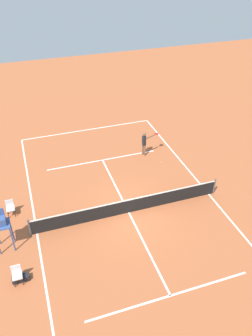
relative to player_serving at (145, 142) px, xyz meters
The scene contains 9 objects.
ground_plane 6.28m from the player_serving, 60.72° to the left, with size 60.00×60.00×0.00m, color #AD5933.
court_lines 6.28m from the player_serving, 60.72° to the left, with size 10.42×20.73×0.01m.
tennis_net 6.22m from the player_serving, 60.72° to the left, with size 11.02×0.10×1.07m.
player_serving is the anchor object (origin of this frame).
tennis_ball 1.86m from the player_serving, 119.52° to the left, with size 0.07×0.07×0.07m, color #CCE033.
umpire_chair 11.34m from the player_serving, 31.14° to the left, with size 0.80×0.80×2.41m.
courtside_chair_near 12.40m from the player_serving, 41.28° to the left, with size 0.44×0.46×0.95m.
courtside_chair_mid 9.98m from the player_serving, 20.13° to the left, with size 0.44×0.46×0.95m.
equipment_bag 12.34m from the player_serving, 41.56° to the left, with size 0.76×0.32×0.30m, color black.
Camera 1 is at (4.71, 13.52, 13.18)m, focal length 36.16 mm.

